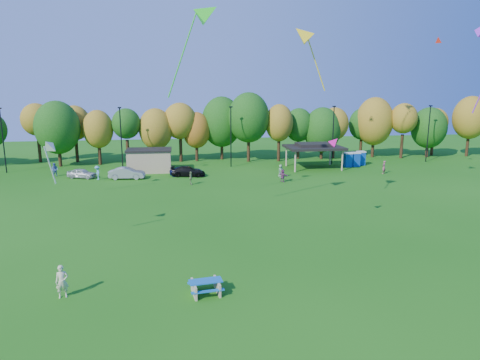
{
  "coord_description": "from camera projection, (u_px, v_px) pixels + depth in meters",
  "views": [
    {
      "loc": [
        -6.08,
        -23.53,
        11.4
      ],
      "look_at": [
        -1.68,
        6.0,
        5.13
      ],
      "focal_mm": 32.0,
      "sensor_mm": 36.0,
      "label": 1
    }
  ],
  "objects": [
    {
      "name": "kite_9",
      "position": [
        439.0,
        39.0,
        51.65
      ],
      "size": [
        1.44,
        1.42,
        1.16
      ],
      "color": "red"
    },
    {
      "name": "kite_flyer",
      "position": [
        62.0,
        282.0,
        23.85
      ],
      "size": [
        0.77,
        0.59,
        1.89
      ],
      "primitive_type": "imported",
      "rotation": [
        0.0,
        0.0,
        0.22
      ],
      "color": "beige",
      "rests_on": "ground"
    },
    {
      "name": "ground",
      "position": [
        282.0,
        282.0,
        26.0
      ],
      "size": [
        160.0,
        160.0,
        0.0
      ],
      "primitive_type": "plane",
      "color": "#19600F",
      "rests_on": "ground"
    },
    {
      "name": "far_person_1",
      "position": [
        283.0,
        176.0,
        54.15
      ],
      "size": [
        1.28,
        1.48,
        1.61
      ],
      "primitive_type": "imported",
      "rotation": [
        0.0,
        0.0,
        2.22
      ],
      "color": "#8E3B72",
      "rests_on": "ground"
    },
    {
      "name": "kite_8",
      "position": [
        208.0,
        13.0,
        33.03
      ],
      "size": [
        4.53,
        1.82,
        7.65
      ],
      "color": "#20CA1B"
    },
    {
      "name": "pavilion",
      "position": [
        314.0,
        147.0,
        63.17
      ],
      "size": [
        8.2,
        6.2,
        3.77
      ],
      "color": "tan",
      "rests_on": "ground"
    },
    {
      "name": "far_person_0",
      "position": [
        281.0,
        171.0,
        56.97
      ],
      "size": [
        1.0,
        0.98,
        1.74
      ],
      "primitive_type": "imported",
      "rotation": [
        0.0,
        0.0,
        0.75
      ],
      "color": "#6F9868",
      "rests_on": "ground"
    },
    {
      "name": "car_c",
      "position": [
        187.0,
        171.0,
        58.11
      ],
      "size": [
        4.84,
        2.88,
        1.26
      ],
      "primitive_type": "imported",
      "rotation": [
        0.0,
        0.0,
        1.39
      ],
      "color": "#0D1650",
      "rests_on": "ground"
    },
    {
      "name": "car_d",
      "position": [
        188.0,
        171.0,
        57.76
      ],
      "size": [
        4.87,
        2.75,
        1.33
      ],
      "primitive_type": "imported",
      "rotation": [
        0.0,
        0.0,
        1.37
      ],
      "color": "black",
      "rests_on": "ground"
    },
    {
      "name": "utility_building",
      "position": [
        149.0,
        160.0,
        61.0
      ],
      "size": [
        6.3,
        4.3,
        3.25
      ],
      "color": "tan",
      "rests_on": "ground"
    },
    {
      "name": "car_b",
      "position": [
        127.0,
        173.0,
        56.04
      ],
      "size": [
        4.73,
        1.97,
        1.52
      ],
      "primitive_type": "imported",
      "rotation": [
        0.0,
        0.0,
        1.49
      ],
      "color": "#98989D",
      "rests_on": "ground"
    },
    {
      "name": "tree_line",
      "position": [
        208.0,
        125.0,
        68.69
      ],
      "size": [
        93.57,
        10.55,
        11.15
      ],
      "color": "black",
      "rests_on": "ground"
    },
    {
      "name": "car_a",
      "position": [
        82.0,
        173.0,
        56.55
      ],
      "size": [
        4.07,
        2.68,
        1.29
      ],
      "primitive_type": "imported",
      "rotation": [
        0.0,
        0.0,
        1.23
      ],
      "color": "silver",
      "rests_on": "ground"
    },
    {
      "name": "kite_12",
      "position": [
        48.0,
        146.0,
        30.7
      ],
      "size": [
        1.29,
        2.18,
        3.43
      ],
      "color": "silver"
    },
    {
      "name": "far_person_5",
      "position": [
        191.0,
        178.0,
        52.53
      ],
      "size": [
        0.43,
        0.98,
        1.67
      ],
      "primitive_type": "imported",
      "rotation": [
        0.0,
        0.0,
        1.59
      ],
      "color": "#738652",
      "rests_on": "ground"
    },
    {
      "name": "picnic_table",
      "position": [
        206.0,
        286.0,
        24.36
      ],
      "size": [
        2.06,
        1.78,
        0.81
      ],
      "rotation": [
        0.0,
        0.0,
        0.13
      ],
      "color": "tan",
      "rests_on": "ground"
    },
    {
      "name": "porta_potties",
      "position": [
        355.0,
        159.0,
        65.49
      ],
      "size": [
        3.75,
        2.31,
        2.18
      ],
      "color": "#0C3FA0",
      "rests_on": "ground"
    },
    {
      "name": "kite_10",
      "position": [
        334.0,
        142.0,
        33.96
      ],
      "size": [
        1.08,
        0.81,
        1.07
      ],
      "color": "#DE0C85"
    },
    {
      "name": "lamp_posts",
      "position": [
        231.0,
        135.0,
        64.0
      ],
      "size": [
        64.5,
        0.25,
        9.09
      ],
      "color": "black",
      "rests_on": "ground"
    },
    {
      "name": "far_person_3",
      "position": [
        97.0,
        173.0,
        55.41
      ],
      "size": [
        1.1,
        1.36,
        1.84
      ],
      "primitive_type": "imported",
      "rotation": [
        0.0,
        0.0,
        5.12
      ],
      "color": "#579CBF",
      "rests_on": "ground"
    },
    {
      "name": "kite_2",
      "position": [
        302.0,
        35.0,
        35.61
      ],
      "size": [
        3.57,
        2.12,
        5.69
      ],
      "color": "yellow"
    },
    {
      "name": "far_person_4",
      "position": [
        384.0,
        167.0,
        59.55
      ],
      "size": [
        0.79,
        0.75,
        1.81
      ],
      "primitive_type": "imported",
      "rotation": [
        0.0,
        0.0,
        3.81
      ],
      "color": "#AC5161",
      "rests_on": "ground"
    },
    {
      "name": "far_person_2",
      "position": [
        55.0,
        170.0,
        57.61
      ],
      "size": [
        0.98,
        0.82,
        1.83
      ],
      "primitive_type": "imported",
      "rotation": [
        0.0,
        0.0,
        6.13
      ],
      "color": "#4A5DA4",
      "rests_on": "ground"
    }
  ]
}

